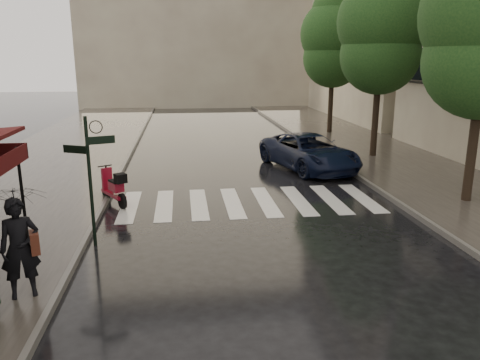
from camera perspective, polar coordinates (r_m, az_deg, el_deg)
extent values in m
plane|color=black|center=(9.01, -12.69, -14.62)|extent=(120.00, 120.00, 0.00)
cube|color=#38332D|center=(21.02, -22.03, 1.71)|extent=(6.00, 60.00, 0.12)
cube|color=#38332D|center=(22.33, 17.63, 2.79)|extent=(5.50, 60.00, 0.12)
cube|color=#595651|center=(20.44, -13.75, 2.06)|extent=(0.12, 60.00, 0.16)
cube|color=#595651|center=(21.31, 10.76, 2.73)|extent=(0.12, 60.00, 0.16)
cube|color=silver|center=(14.60, -13.32, -3.14)|extent=(0.50, 3.20, 0.01)
cube|color=silver|center=(14.52, -9.20, -3.03)|extent=(0.50, 3.20, 0.01)
cube|color=silver|center=(14.51, -5.05, -2.90)|extent=(0.50, 3.20, 0.01)
cube|color=silver|center=(14.58, -0.92, -2.75)|extent=(0.50, 3.20, 0.01)
cube|color=silver|center=(14.73, 3.15, -2.60)|extent=(0.50, 3.20, 0.01)
cube|color=silver|center=(14.95, 7.11, -2.43)|extent=(0.50, 3.20, 0.01)
cube|color=silver|center=(15.24, 10.95, -2.26)|extent=(0.50, 3.20, 0.01)
cube|color=silver|center=(15.59, 14.62, -2.09)|extent=(0.50, 3.20, 0.01)
cylinder|color=black|center=(11.59, -24.96, -2.08)|extent=(0.07, 0.07, 2.35)
cylinder|color=black|center=(11.40, -17.78, -0.33)|extent=(0.08, 0.08, 3.10)
cube|color=black|center=(11.14, -16.65, 4.69)|extent=(0.62, 0.26, 0.18)
cube|color=black|center=(11.29, -19.49, 3.55)|extent=(0.56, 0.29, 0.18)
cylinder|color=black|center=(15.63, 26.67, 5.30)|extent=(0.28, 0.28, 4.26)
cylinder|color=black|center=(21.70, 16.27, 8.72)|extent=(0.28, 0.28, 4.48)
sphere|color=#143915|center=(21.61, 16.69, 14.42)|extent=(3.40, 3.40, 3.40)
sphere|color=#143915|center=(21.67, 16.96, 18.01)|extent=(3.80, 3.80, 3.80)
cylinder|color=black|center=(28.31, 11.03, 10.14)|extent=(0.28, 0.28, 4.37)
sphere|color=#143915|center=(28.24, 11.25, 14.40)|extent=(3.40, 3.40, 3.40)
sphere|color=#143915|center=(28.27, 11.38, 17.09)|extent=(3.80, 3.80, 3.80)
sphere|color=#143915|center=(28.36, 11.52, 19.60)|extent=(2.60, 2.60, 2.60)
imported|color=black|center=(9.34, -25.24, -7.53)|extent=(0.79, 0.65, 1.86)
imported|color=black|center=(9.00, -26.01, -0.86)|extent=(1.42, 1.43, 1.01)
cube|color=#4B2014|center=(9.32, -23.75, -6.96)|extent=(0.26, 0.38, 0.40)
cylinder|color=black|center=(14.37, -14.15, -2.52)|extent=(0.32, 0.46, 0.47)
cylinder|color=black|center=(15.46, -16.00, -1.43)|extent=(0.32, 0.46, 0.47)
cube|color=maroon|center=(14.91, -15.17, -1.64)|extent=(0.89, 1.24, 0.10)
cube|color=maroon|center=(14.61, -14.87, -0.75)|extent=(0.53, 0.62, 0.28)
cube|color=maroon|center=(15.22, -15.91, 0.09)|extent=(0.33, 0.26, 0.74)
cylinder|color=black|center=(15.21, -16.15, 1.67)|extent=(0.41, 0.26, 0.04)
cube|color=black|center=(14.21, -14.38, 0.21)|extent=(0.42, 0.41, 0.28)
imported|color=black|center=(19.14, 8.38, 3.42)|extent=(3.64, 5.51, 1.41)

